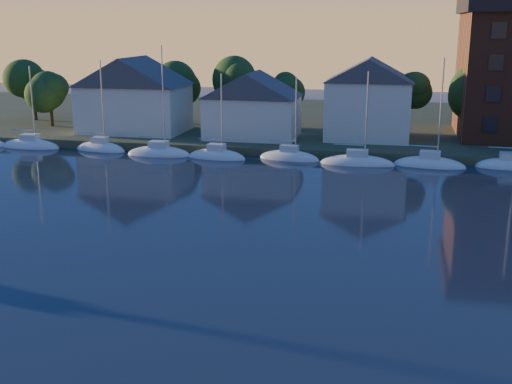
% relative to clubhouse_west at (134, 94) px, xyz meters
% --- Properties ---
extents(shoreline_land, '(160.00, 50.00, 2.00)m').
position_rel_clubhouse_west_xyz_m(shoreline_land, '(22.00, 17.00, -5.93)').
color(shoreline_land, '#363F24').
rests_on(shoreline_land, ground).
extents(wooden_dock, '(120.00, 3.00, 1.00)m').
position_rel_clubhouse_west_xyz_m(wooden_dock, '(22.00, -6.00, -5.93)').
color(wooden_dock, brown).
rests_on(wooden_dock, ground).
extents(clubhouse_west, '(13.65, 9.45, 9.64)m').
position_rel_clubhouse_west_xyz_m(clubhouse_west, '(0.00, 0.00, 0.00)').
color(clubhouse_west, beige).
rests_on(clubhouse_west, shoreline_land).
extents(clubhouse_centre, '(11.55, 8.40, 8.08)m').
position_rel_clubhouse_west_xyz_m(clubhouse_centre, '(16.00, -1.00, -0.80)').
color(clubhouse_centre, beige).
rests_on(clubhouse_centre, shoreline_land).
extents(clubhouse_east, '(10.50, 8.40, 9.80)m').
position_rel_clubhouse_west_xyz_m(clubhouse_east, '(30.00, 1.00, 0.07)').
color(clubhouse_east, beige).
rests_on(clubhouse_east, shoreline_land).
extents(tree_line, '(93.40, 5.40, 8.90)m').
position_rel_clubhouse_west_xyz_m(tree_line, '(24.00, 5.00, 1.24)').
color(tree_line, '#342718').
rests_on(tree_line, shoreline_land).
extents(moored_fleet, '(95.50, 2.40, 12.05)m').
position_rel_clubhouse_west_xyz_m(moored_fleet, '(26.00, -9.00, -5.83)').
color(moored_fleet, silver).
rests_on(moored_fleet, ground).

